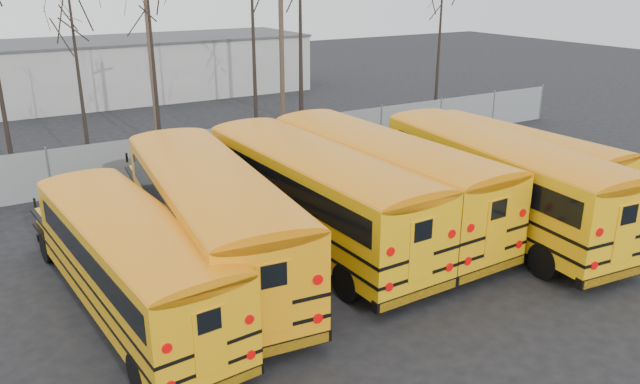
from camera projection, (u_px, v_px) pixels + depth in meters
ground at (400, 268)px, 18.83m from camera, size 120.00×120.00×0.00m
fence at (238, 147)px, 28.23m from camera, size 40.00×0.04×2.00m
distant_building at (151, 67)px, 45.07m from camera, size 22.00×8.00×4.00m
bus_a at (129, 254)px, 15.80m from camera, size 3.24×10.53×2.90m
bus_b at (208, 210)px, 17.99m from camera, size 4.00×12.29×3.38m
bus_c at (311, 187)px, 19.98m from camera, size 3.12×12.01×3.34m
bus_d at (378, 172)px, 21.40m from camera, size 3.16×12.08×3.35m
bus_e at (495, 173)px, 21.33m from camera, size 3.83×12.15×3.35m
bus_f at (512, 157)px, 24.32m from camera, size 2.75×10.19×2.83m
utility_pole_left at (152, 66)px, 31.03m from camera, size 1.33×0.67×7.92m
utility_pole_right at (281, 39)px, 37.07m from camera, size 1.65×0.29×9.27m
tree_3 at (77, 66)px, 25.90m from camera, size 0.26×0.26×9.58m
tree_4 at (152, 52)px, 28.67m from camera, size 0.26×0.26×10.03m
tree_5 at (253, 34)px, 29.37m from camera, size 0.26×0.26×11.45m
tree_6 at (301, 34)px, 33.07m from camera, size 0.26×0.26×10.78m
tree_7 at (440, 32)px, 37.43m from camera, size 0.26×0.26×10.16m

